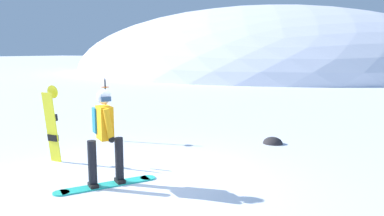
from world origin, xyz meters
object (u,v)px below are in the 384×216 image
at_px(rock_dark, 273,144).
at_px(snowboarder_main, 105,135).
at_px(spare_snowboard, 52,124).
at_px(piste_marker_near, 106,104).

bearing_deg(rock_dark, snowboarder_main, -113.87).
distance_m(snowboarder_main, spare_snowboard, 2.02).
height_order(piste_marker_near, rock_dark, piste_marker_near).
xyz_separation_m(snowboarder_main, piste_marker_near, (-2.18, 2.75, 0.05)).
height_order(spare_snowboard, piste_marker_near, piste_marker_near).
xyz_separation_m(snowboarder_main, rock_dark, (1.91, 4.31, -0.92)).
height_order(snowboarder_main, spare_snowboard, snowboarder_main).
bearing_deg(rock_dark, spare_snowboard, -136.13).
relative_size(piste_marker_near, rock_dark, 3.31).
xyz_separation_m(spare_snowboard, piste_marker_near, (-0.26, 2.11, 0.13)).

